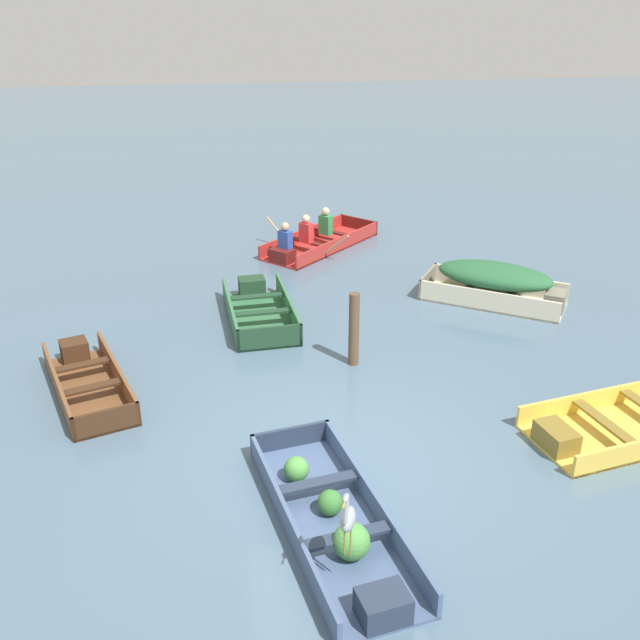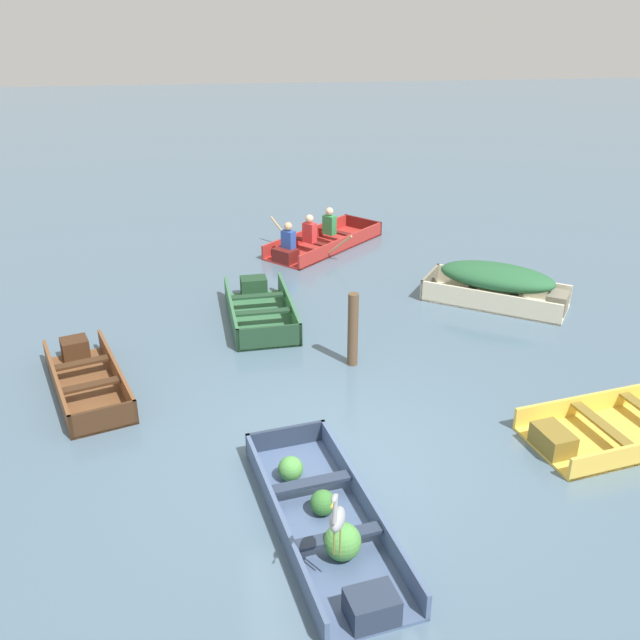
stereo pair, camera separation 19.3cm
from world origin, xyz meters
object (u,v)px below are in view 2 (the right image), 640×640
(dinghy_slate_blue_foreground, at_px, (327,522))
(skiff_wooden_brown_outer_moored, at_px, (86,378))
(skiff_cream_far_moored, at_px, (498,282))
(skiff_yellow_mid_moored, at_px, (618,430))
(heron_on_dinghy, at_px, (337,518))
(mooring_post, at_px, (353,330))
(rowboat_red_with_crew, at_px, (318,241))
(skiff_green_near_moored, at_px, (260,309))

(dinghy_slate_blue_foreground, relative_size, skiff_wooden_brown_outer_moored, 1.23)
(skiff_cream_far_moored, distance_m, skiff_wooden_brown_outer_moored, 7.48)
(skiff_yellow_mid_moored, xyz_separation_m, heron_on_dinghy, (-4.07, -2.17, 0.79))
(skiff_cream_far_moored, relative_size, mooring_post, 2.29)
(skiff_yellow_mid_moored, distance_m, mooring_post, 4.01)
(skiff_wooden_brown_outer_moored, bearing_deg, skiff_cream_far_moored, 17.49)
(skiff_cream_far_moored, xyz_separation_m, skiff_wooden_brown_outer_moored, (-7.13, -2.25, -0.31))
(dinghy_slate_blue_foreground, distance_m, skiff_cream_far_moored, 7.06)
(dinghy_slate_blue_foreground, xyz_separation_m, heron_on_dinghy, (-0.02, -0.83, 0.76))
(skiff_yellow_mid_moored, distance_m, skiff_wooden_brown_outer_moored, 7.53)
(skiff_yellow_mid_moored, distance_m, heron_on_dinghy, 4.68)
(skiff_cream_far_moored, bearing_deg, skiff_yellow_mid_moored, -89.19)
(skiff_wooden_brown_outer_moored, xyz_separation_m, rowboat_red_with_crew, (4.17, 5.71, 0.07))
(rowboat_red_with_crew, bearing_deg, mooring_post, -91.34)
(heron_on_dinghy, bearing_deg, skiff_green_near_moored, 93.88)
(rowboat_red_with_crew, bearing_deg, skiff_cream_far_moored, -49.45)
(skiff_green_near_moored, bearing_deg, skiff_cream_far_moored, 0.57)
(skiff_wooden_brown_outer_moored, height_order, rowboat_red_with_crew, rowboat_red_with_crew)
(dinghy_slate_blue_foreground, distance_m, heron_on_dinghy, 1.12)
(skiff_yellow_mid_moored, relative_size, skiff_wooden_brown_outer_moored, 1.08)
(rowboat_red_with_crew, xyz_separation_m, heron_on_dinghy, (-1.05, -10.10, 0.69))
(skiff_yellow_mid_moored, bearing_deg, skiff_wooden_brown_outer_moored, 162.83)
(mooring_post, bearing_deg, skiff_yellow_mid_moored, -37.61)
(skiff_wooden_brown_outer_moored, xyz_separation_m, heron_on_dinghy, (3.12, -4.39, 0.76))
(dinghy_slate_blue_foreground, distance_m, mooring_post, 3.90)
(skiff_yellow_mid_moored, height_order, skiff_wooden_brown_outer_moored, skiff_wooden_brown_outer_moored)
(skiff_green_near_moored, distance_m, rowboat_red_with_crew, 3.81)
(skiff_green_near_moored, distance_m, heron_on_dinghy, 6.65)
(heron_on_dinghy, relative_size, mooring_post, 0.70)
(dinghy_slate_blue_foreground, height_order, skiff_wooden_brown_outer_moored, dinghy_slate_blue_foreground)
(skiff_green_near_moored, xyz_separation_m, heron_on_dinghy, (0.45, -6.60, 0.75))
(mooring_post, bearing_deg, dinghy_slate_blue_foreground, -103.41)
(dinghy_slate_blue_foreground, height_order, skiff_cream_far_moored, skiff_cream_far_moored)
(heron_on_dinghy, bearing_deg, skiff_wooden_brown_outer_moored, 125.41)
(skiff_green_near_moored, distance_m, mooring_post, 2.46)
(rowboat_red_with_crew, height_order, mooring_post, mooring_post)
(skiff_yellow_mid_moored, relative_size, skiff_cream_far_moored, 1.04)
(skiff_green_near_moored, relative_size, skiff_cream_far_moored, 0.91)
(skiff_green_near_moored, relative_size, heron_on_dinghy, 2.97)
(skiff_cream_far_moored, xyz_separation_m, rowboat_red_with_crew, (-2.96, 3.46, -0.24))
(rowboat_red_with_crew, distance_m, heron_on_dinghy, 10.18)
(skiff_cream_far_moored, distance_m, mooring_post, 3.71)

